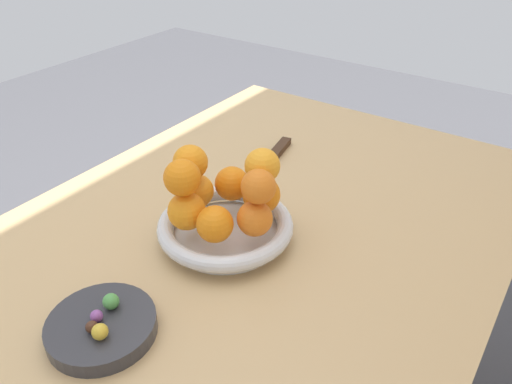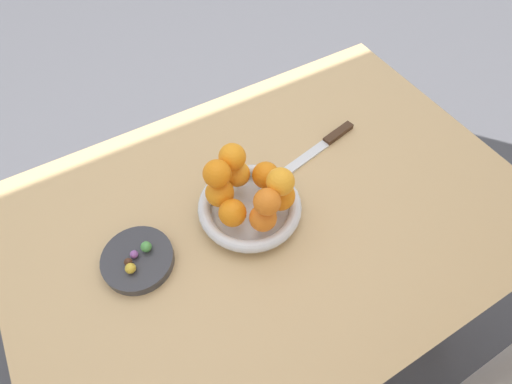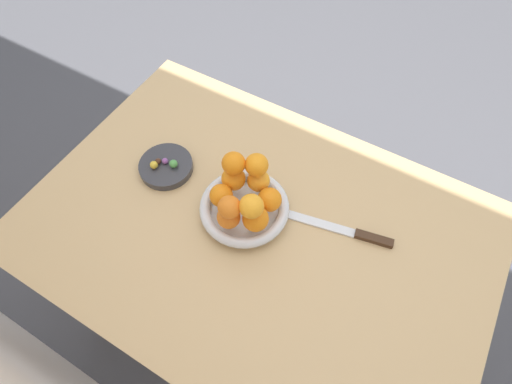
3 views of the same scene
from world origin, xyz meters
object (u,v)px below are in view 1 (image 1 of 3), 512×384
at_px(orange_2, 217,225).
at_px(candy_ball_3, 100,332).
at_px(fruit_bowl, 226,228).
at_px(orange_1, 187,211).
at_px(candy_ball_0, 111,301).
at_px(orange_7, 262,166).
at_px(orange_9, 190,162).
at_px(dining_table, 252,270).
at_px(knife, 268,163).
at_px(orange_4, 261,195).
at_px(orange_5, 232,184).
at_px(orange_0, 197,191).
at_px(orange_6, 182,178).
at_px(orange_8, 258,187).
at_px(candy_dish, 102,327).
at_px(candy_ball_1, 97,316).
at_px(candy_ball_2, 92,327).
at_px(orange_3, 255,218).

relative_size(orange_2, candy_ball_3, 2.71).
relative_size(fruit_bowl, orange_1, 3.70).
bearing_deg(candy_ball_3, candy_ball_0, -146.54).
relative_size(fruit_bowl, orange_7, 3.98).
xyz_separation_m(orange_2, orange_9, (-0.05, -0.09, 0.05)).
distance_m(dining_table, candy_ball_3, 0.33).
relative_size(orange_7, candy_ball_0, 2.54).
distance_m(orange_7, knife, 0.26).
height_order(orange_4, orange_5, orange_4).
height_order(orange_0, orange_9, orange_9).
xyz_separation_m(dining_table, orange_6, (0.09, -0.06, 0.21)).
bearing_deg(orange_8, orange_4, -150.42).
relative_size(fruit_bowl, orange_9, 3.94).
relative_size(candy_dish, orange_6, 2.53).
height_order(orange_7, orange_8, orange_7).
relative_size(candy_ball_0, candy_ball_3, 1.05).
distance_m(orange_8, candy_ball_1, 0.28).
bearing_deg(knife, candy_ball_2, 8.23).
xyz_separation_m(orange_5, candy_ball_1, (0.30, 0.01, -0.04)).
height_order(orange_0, orange_4, orange_4).
bearing_deg(orange_4, orange_9, -61.13).
relative_size(orange_1, orange_6, 1.06).
relative_size(orange_0, candy_ball_1, 3.47).
xyz_separation_m(orange_7, candy_ball_1, (0.29, -0.05, -0.10)).
relative_size(orange_3, orange_9, 0.99).
relative_size(orange_0, orange_5, 0.97).
relative_size(orange_1, candy_ball_3, 2.87).
height_order(orange_5, orange_6, orange_6).
height_order(candy_dish, knife, candy_dish).
bearing_deg(candy_dish, orange_9, -167.87).
bearing_deg(orange_4, fruit_bowl, -34.09).
bearing_deg(dining_table, orange_8, 44.70).
xyz_separation_m(orange_7, orange_9, (0.04, -0.10, -0.01)).
height_order(orange_1, candy_ball_3, orange_1).
xyz_separation_m(orange_1, orange_5, (-0.10, 0.01, -0.00)).
bearing_deg(candy_ball_2, orange_4, 173.02).
height_order(fruit_bowl, orange_5, orange_5).
relative_size(orange_3, candy_ball_0, 2.53).
height_order(orange_1, orange_8, orange_8).
height_order(orange_4, candy_ball_1, orange_4).
bearing_deg(orange_7, dining_table, -96.00).
bearing_deg(candy_ball_1, orange_0, -169.58).
relative_size(dining_table, orange_1, 18.79).
relative_size(fruit_bowl, orange_0, 3.93).
distance_m(orange_6, candy_ball_1, 0.22).
bearing_deg(orange_5, orange_4, 87.54).
height_order(orange_6, candy_ball_1, orange_6).
height_order(orange_6, orange_7, orange_7).
bearing_deg(candy_ball_0, candy_ball_1, 4.86).
relative_size(orange_6, candy_ball_0, 2.58).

